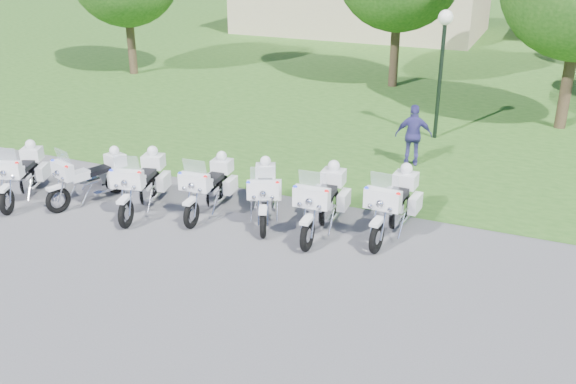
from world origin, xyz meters
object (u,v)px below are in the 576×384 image
at_px(bystander_c, 414,136).
at_px(lamp_post, 443,42).
at_px(motorcycle_4, 265,192).
at_px(motorcycle_0, 22,173).
at_px(motorcycle_6, 394,203).
at_px(motorcycle_3, 210,186).
at_px(motorcycle_2, 142,183).
at_px(motorcycle_1, 92,177).
at_px(motorcycle_5, 323,201).

bearing_deg(bystander_c, lamp_post, -107.70).
xyz_separation_m(motorcycle_4, bystander_c, (2.26, 4.73, 0.21)).
distance_m(motorcycle_0, lamp_post, 12.17).
height_order(motorcycle_6, bystander_c, bystander_c).
bearing_deg(motorcycle_3, bystander_c, -130.31).
height_order(motorcycle_2, bystander_c, bystander_c).
relative_size(motorcycle_1, motorcycle_2, 0.91).
bearing_deg(motorcycle_2, lamp_post, -135.45).
distance_m(motorcycle_2, motorcycle_4, 2.89).
bearing_deg(motorcycle_2, bystander_c, -145.91).
bearing_deg(motorcycle_6, motorcycle_2, 14.72).
xyz_separation_m(motorcycle_0, motorcycle_6, (8.72, 1.69, 0.05)).
distance_m(motorcycle_0, motorcycle_2, 3.12).
distance_m(motorcycle_1, motorcycle_5, 5.66).
distance_m(motorcycle_3, lamp_post, 8.70).
bearing_deg(motorcycle_4, bystander_c, -138.59).
bearing_deg(motorcycle_4, motorcycle_0, -10.98).
xyz_separation_m(motorcycle_6, bystander_c, (-0.58, 4.29, 0.16)).
bearing_deg(motorcycle_3, motorcycle_5, 178.37).
height_order(motorcycle_3, motorcycle_5, motorcycle_5).
height_order(motorcycle_5, bystander_c, bystander_c).
bearing_deg(motorcycle_5, motorcycle_4, -4.05).
relative_size(motorcycle_1, bystander_c, 1.25).
xyz_separation_m(motorcycle_2, bystander_c, (5.08, 5.39, 0.18)).
xyz_separation_m(motorcycle_1, motorcycle_4, (4.22, 0.73, 0.01)).
xyz_separation_m(motorcycle_0, bystander_c, (8.14, 5.99, 0.21)).
relative_size(motorcycle_5, lamp_post, 0.63).
bearing_deg(motorcycle_4, motorcycle_1, -13.25).
distance_m(motorcycle_3, motorcycle_5, 2.74).
distance_m(motorcycle_3, motorcycle_6, 4.22).
relative_size(motorcycle_2, motorcycle_6, 0.96).
relative_size(motorcycle_2, motorcycle_4, 1.10).
relative_size(motorcycle_0, bystander_c, 1.27).
distance_m(motorcycle_4, lamp_post, 8.09).
bearing_deg(motorcycle_2, motorcycle_3, -173.30).
relative_size(motorcycle_0, motorcycle_5, 0.88).
height_order(motorcycle_0, motorcycle_1, motorcycle_0).
bearing_deg(motorcycle_6, bystander_c, -78.55).
distance_m(motorcycle_2, motorcycle_6, 5.76).
bearing_deg(lamp_post, motorcycle_2, -122.83).
relative_size(motorcycle_4, motorcycle_6, 0.87).
height_order(motorcycle_4, bystander_c, bystander_c).
height_order(motorcycle_1, motorcycle_5, motorcycle_5).
distance_m(motorcycle_5, lamp_post, 7.81).
xyz_separation_m(motorcycle_0, motorcycle_3, (4.54, 1.12, -0.01)).
height_order(motorcycle_0, motorcycle_5, motorcycle_5).
xyz_separation_m(lamp_post, bystander_c, (-0.11, -2.65, -2.10)).
distance_m(motorcycle_0, motorcycle_5, 7.38).
bearing_deg(motorcycle_3, motorcycle_0, 9.96).
bearing_deg(motorcycle_5, bystander_c, -103.03).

